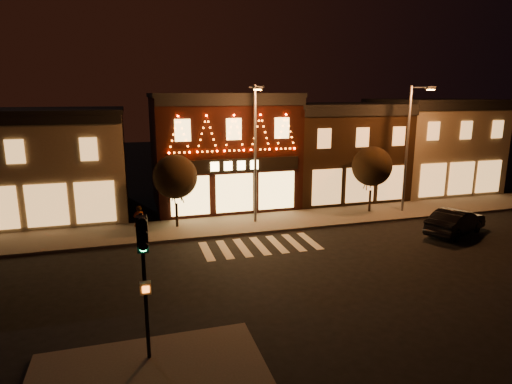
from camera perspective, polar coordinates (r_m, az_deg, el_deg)
name	(u,v)px	position (r m, az deg, el deg)	size (l,w,h in m)	color
ground	(285,274)	(20.73, 3.79, -10.73)	(120.00, 120.00, 0.00)	black
sidewalk_far	(271,222)	(28.42, 2.05, -3.93)	(44.00, 4.00, 0.15)	#47423D
building_left	(32,164)	(32.76, -27.42, 3.31)	(12.20, 8.28, 7.30)	#7A7057
building_pulp	(222,150)	(32.73, -4.55, 5.60)	(10.20, 8.34, 8.30)	black
building_right_a	(336,150)	(35.94, 10.51, 5.43)	(9.20, 8.28, 7.50)	#311F11
building_right_b	(430,145)	(40.76, 21.96, 5.79)	(9.20, 8.28, 7.80)	#7A7057
traffic_signal_near	(144,260)	(13.38, -14.58, -8.65)	(0.34, 0.49, 4.72)	black
streetlamp_mid	(256,144)	(26.93, -0.05, 6.31)	(0.73, 1.98, 8.62)	#59595E
streetlamp_right	(410,139)	(31.43, 19.64, 6.53)	(0.57, 1.98, 8.64)	#59595E
tree_left	(175,177)	(26.87, -10.60, 1.98)	(2.70, 2.70, 4.52)	black
tree_right	(372,166)	(30.99, 15.02, 3.29)	(2.74, 2.74, 4.59)	black
dark_sedan	(456,221)	(28.64, 24.81, -3.55)	(1.65, 4.73, 1.56)	black
pedestrian	(139,221)	(26.16, -15.12, -3.65)	(0.66, 0.43, 1.80)	gray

